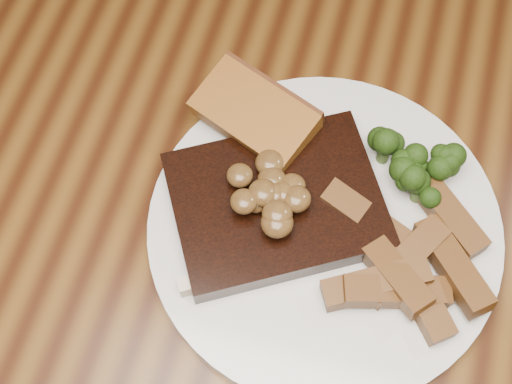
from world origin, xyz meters
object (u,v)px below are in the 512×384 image
at_px(dining_table, 272,237).
at_px(garlic_bread, 255,126).
at_px(plate, 324,229).
at_px(potato_wedges, 412,254).
at_px(steak, 276,204).

distance_m(dining_table, garlic_bread, 0.13).
relative_size(plate, potato_wedges, 2.69).
height_order(dining_table, garlic_bread, garlic_bread).
xyz_separation_m(steak, garlic_bread, (-0.04, 0.07, -0.00)).
bearing_deg(garlic_bread, dining_table, -35.98).
height_order(dining_table, potato_wedges, potato_wedges).
distance_m(steak, garlic_bread, 0.08).
bearing_deg(plate, dining_table, 158.84).
bearing_deg(potato_wedges, steak, 173.68).
relative_size(dining_table, potato_wedges, 13.77).
relative_size(dining_table, plate, 5.12).
distance_m(steak, potato_wedges, 0.12).
bearing_deg(garlic_bread, potato_wedges, -5.34).
bearing_deg(potato_wedges, dining_table, 167.06).
distance_m(plate, steak, 0.05).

